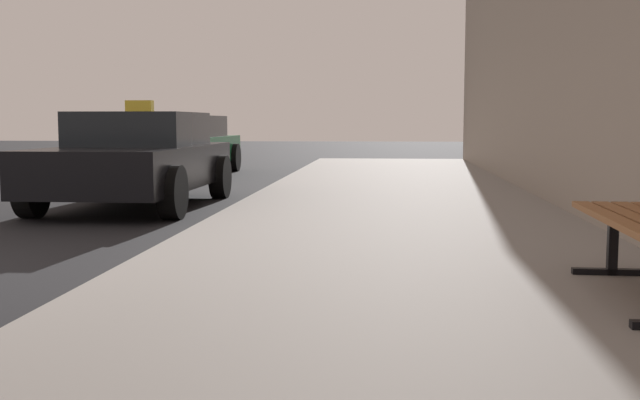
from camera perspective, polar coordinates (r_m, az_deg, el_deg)
sidewalk at (r=5.07m, az=6.54°, el=-6.39°), size 4.00×32.00×0.15m
car_black at (r=10.69m, az=-13.34°, el=2.97°), size 1.94×4.02×1.43m
car_green at (r=16.82m, az=-10.21°, el=4.01°), size 1.95×4.41×1.27m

